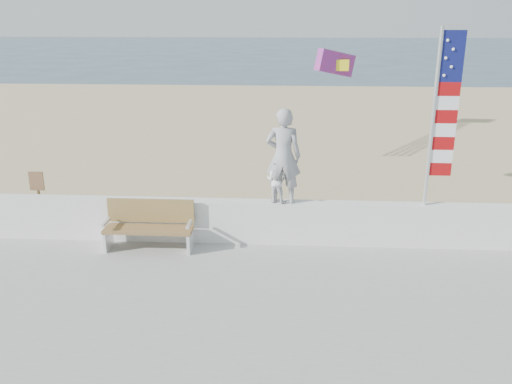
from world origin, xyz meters
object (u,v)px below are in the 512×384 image
(bench, at_px, (149,225))
(flag, at_px, (440,112))
(child, at_px, (277,180))
(adult, at_px, (283,156))

(bench, height_order, flag, flag)
(child, bearing_deg, flag, -158.95)
(flag, bearing_deg, bench, -175.47)
(bench, xyz_separation_m, flag, (5.73, 0.45, 2.30))
(bench, bearing_deg, flag, 4.53)
(child, distance_m, bench, 2.76)
(adult, xyz_separation_m, child, (-0.12, 0.00, -0.51))
(adult, bearing_deg, flag, -175.88)
(adult, distance_m, bench, 3.07)
(child, height_order, flag, flag)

